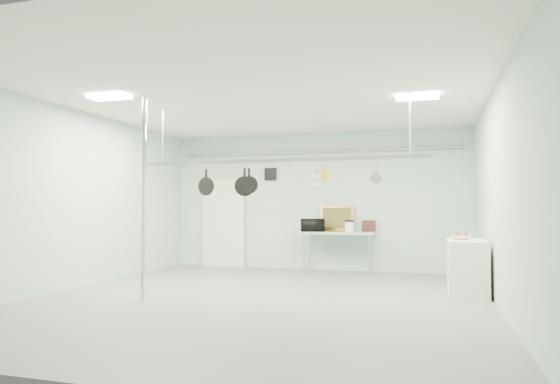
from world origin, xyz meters
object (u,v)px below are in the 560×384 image
(pot_rack, at_px, (277,159))
(skillet_mid, at_px, (249,181))
(prep_table, at_px, (338,235))
(skillet_left, at_px, (206,182))
(coffee_canister, at_px, (349,227))
(microwave, at_px, (313,225))
(chrome_pole, at_px, (144,197))
(side_cabinet, at_px, (467,267))
(skillet_right, at_px, (245,182))
(fruit_bowl, at_px, (460,237))

(pot_rack, xyz_separation_m, skillet_mid, (-0.49, 0.00, -0.35))
(prep_table, height_order, skillet_left, skillet_left)
(pot_rack, bearing_deg, coffee_canister, 77.97)
(pot_rack, distance_m, microwave, 3.44)
(chrome_pole, bearing_deg, skillet_left, 54.69)
(side_cabinet, height_order, skillet_right, skillet_right)
(skillet_left, bearing_deg, side_cabinet, 25.38)
(skillet_mid, distance_m, skillet_right, 0.08)
(fruit_bowl, relative_size, skillet_left, 0.74)
(pot_rack, bearing_deg, chrome_pole, -154.65)
(side_cabinet, distance_m, coffee_canister, 3.13)
(side_cabinet, xyz_separation_m, fruit_bowl, (-0.10, -0.04, 0.49))
(skillet_mid, bearing_deg, side_cabinet, 7.86)
(side_cabinet, bearing_deg, chrome_pole, -157.59)
(skillet_mid, bearing_deg, prep_table, 65.07)
(microwave, relative_size, fruit_bowl, 1.60)
(pot_rack, bearing_deg, prep_table, 83.09)
(side_cabinet, distance_m, fruit_bowl, 0.50)
(skillet_mid, bearing_deg, microwave, 74.37)
(pot_rack, height_order, skillet_right, pot_rack)
(microwave, height_order, skillet_left, skillet_left)
(fruit_bowl, bearing_deg, microwave, 144.27)
(prep_table, xyz_separation_m, skillet_right, (-0.96, -3.30, 1.03))
(side_cabinet, bearing_deg, fruit_bowl, -157.51)
(skillet_right, bearing_deg, pot_rack, -23.55)
(skillet_left, bearing_deg, prep_table, 74.00)
(microwave, bearing_deg, skillet_right, 65.42)
(pot_rack, relative_size, skillet_mid, 11.69)
(chrome_pole, distance_m, pot_rack, 2.19)
(side_cabinet, relative_size, fruit_bowl, 3.69)
(prep_table, bearing_deg, microwave, -172.62)
(coffee_canister, relative_size, fruit_bowl, 0.69)
(skillet_left, height_order, skillet_mid, same)
(skillet_mid, relative_size, skillet_right, 0.93)
(prep_table, xyz_separation_m, side_cabinet, (2.55, -2.20, -0.38))
(pot_rack, xyz_separation_m, skillet_right, (-0.56, 0.00, -0.36))
(coffee_canister, distance_m, skillet_left, 3.82)
(skillet_mid, bearing_deg, fruit_bowl, 7.71)
(prep_table, xyz_separation_m, skillet_left, (-1.66, -3.30, 1.03))
(chrome_pole, distance_m, skillet_mid, 1.70)
(prep_table, bearing_deg, skillet_left, -116.74)
(chrome_pole, height_order, microwave, chrome_pole)
(chrome_pole, height_order, pot_rack, chrome_pole)
(chrome_pole, relative_size, skillet_right, 7.27)
(pot_rack, height_order, skillet_left, pot_rack)
(side_cabinet, bearing_deg, prep_table, 139.21)
(coffee_canister, height_order, skillet_left, skillet_left)
(microwave, height_order, skillet_mid, skillet_mid)
(prep_table, height_order, microwave, microwave)
(coffee_canister, bearing_deg, chrome_pole, -122.29)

